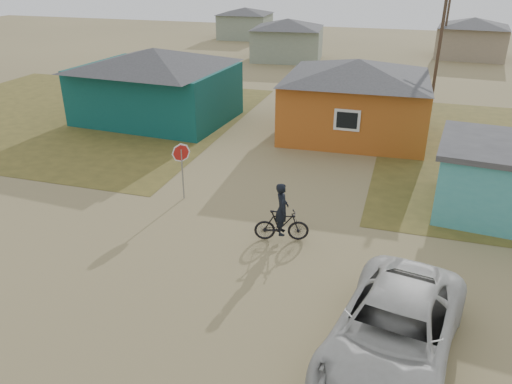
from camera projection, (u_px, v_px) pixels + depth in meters
The scene contains 12 objects.
ground at pixel (207, 270), 14.71m from camera, with size 120.00×120.00×0.00m, color #918053.
grass_nw at pixel (72, 113), 29.70m from camera, with size 20.00×18.00×0.00m, color brown.
house_teal at pixel (156, 84), 27.80m from camera, with size 8.93×7.08×4.00m.
house_yellow at pixel (356, 97), 25.31m from camera, with size 7.72×6.76×3.90m.
house_pale_west at pixel (287, 39), 44.97m from camera, with size 7.04×6.15×3.60m.
house_beige_east at pixel (472, 37), 45.89m from camera, with size 6.95×6.05×3.60m.
house_pale_north at pixel (245, 22), 57.54m from camera, with size 6.28×5.81×3.40m.
utility_pole_near at pixel (441, 36), 30.27m from camera, with size 1.40×0.20×8.00m.
utility_pole_far at pixel (448, 12), 43.86m from camera, with size 1.40×0.20×8.00m.
stop_sign at pixel (181, 158), 18.47m from camera, with size 0.68×0.34×2.22m.
cyclist at pixel (282, 220), 16.01m from camera, with size 1.85×0.95×2.01m.
vehicle at pixel (393, 332), 11.13m from camera, with size 2.57×5.57×1.55m, color #B4B4AF.
Camera 1 is at (5.03, -11.37, 8.31)m, focal length 35.00 mm.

